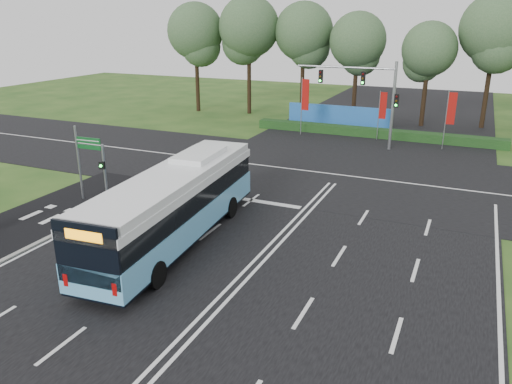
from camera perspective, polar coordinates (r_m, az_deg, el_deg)
ground at (r=23.77m, az=1.74°, el=-5.97°), size 120.00×120.00×0.00m
road_main at (r=23.77m, az=1.74°, el=-5.93°), size 20.00×120.00×0.04m
road_cross at (r=34.46m, az=9.30°, el=1.95°), size 120.00×14.00×0.05m
bike_path at (r=28.47m, az=-24.81°, el=-3.39°), size 5.00×18.00×0.06m
kerb_strip at (r=26.78m, az=-21.37°, el=-4.23°), size 0.25×18.00×0.12m
city_bus at (r=23.60m, az=-9.22°, el=-1.43°), size 3.78×13.27×3.76m
pedestrian_signal at (r=28.89m, az=-16.93°, el=2.03°), size 0.33×0.43×3.63m
street_sign at (r=30.20m, az=-19.17°, el=4.03°), size 1.72×0.17×4.41m
banner_flag_left at (r=45.62m, az=5.53°, el=10.60°), size 0.75×0.19×5.16m
banner_flag_mid at (r=44.80m, az=14.19°, el=9.26°), size 0.63×0.09×4.27m
banner_flag_right at (r=42.90m, az=21.28°, el=8.51°), size 0.70×0.15×4.74m
traffic_light_gantry at (r=41.57m, az=13.02°, el=11.22°), size 8.41×0.28×7.00m
hedge at (r=46.21m, az=13.37°, el=6.58°), size 22.00×1.20×0.80m
blue_hoarding at (r=49.31m, az=9.40°, el=8.45°), size 10.00×0.30×2.20m
eucalyptus_row at (r=52.51m, az=13.99°, el=17.01°), size 48.57×9.16×12.50m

